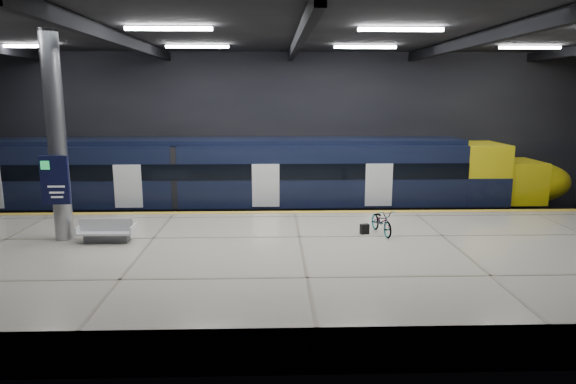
{
  "coord_description": "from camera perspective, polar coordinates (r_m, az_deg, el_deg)",
  "views": [
    {
      "loc": [
        -0.92,
        -18.09,
        5.96
      ],
      "look_at": [
        -0.32,
        1.5,
        2.2
      ],
      "focal_mm": 32.0,
      "sensor_mm": 36.0,
      "label": 1
    }
  ],
  "objects": [
    {
      "name": "safety_strip",
      "position": [
        21.42,
        0.74,
        -2.24
      ],
      "size": [
        30.0,
        0.4,
        0.01
      ],
      "primitive_type": "cube",
      "color": "gold",
      "rests_on": "platform"
    },
    {
      "name": "platform",
      "position": [
        16.53,
        1.54,
        -8.25
      ],
      "size": [
        30.0,
        11.0,
        1.1
      ],
      "primitive_type": "cube",
      "color": "beige",
      "rests_on": "ground"
    },
    {
      "name": "ground",
      "position": [
        19.07,
        1.1,
        -7.35
      ],
      "size": [
        30.0,
        30.0,
        0.0
      ],
      "primitive_type": "plane",
      "color": "black",
      "rests_on": "ground"
    },
    {
      "name": "train",
      "position": [
        23.96,
        -5.34,
        1.44
      ],
      "size": [
        29.4,
        2.84,
        3.79
      ],
      "color": "black",
      "rests_on": "ground"
    },
    {
      "name": "bench",
      "position": [
        18.16,
        -19.48,
        -4.38
      ],
      "size": [
        1.84,
        0.77,
        0.81
      ],
      "rotation": [
        0.0,
        0.0,
        -0.01
      ],
      "color": "#595B60",
      "rests_on": "platform"
    },
    {
      "name": "pannier_bag",
      "position": [
        18.32,
        8.5,
        -4.08
      ],
      "size": [
        0.34,
        0.25,
        0.35
      ],
      "primitive_type": "cube",
      "rotation": [
        0.0,
        0.0,
        0.26
      ],
      "color": "black",
      "rests_on": "platform"
    },
    {
      "name": "info_column",
      "position": [
        18.54,
        -24.32,
        5.26
      ],
      "size": [
        0.9,
        0.78,
        6.9
      ],
      "color": "#9EA0A5",
      "rests_on": "platform"
    },
    {
      "name": "rails",
      "position": [
        24.33,
        0.45,
        -3.12
      ],
      "size": [
        30.0,
        1.52,
        0.16
      ],
      "color": "gray",
      "rests_on": "ground"
    },
    {
      "name": "bicycle",
      "position": [
        18.37,
        10.37,
        -3.21
      ],
      "size": [
        0.9,
        1.8,
        0.9
      ],
      "primitive_type": "imported",
      "rotation": [
        0.0,
        0.0,
        0.19
      ],
      "color": "#99999E",
      "rests_on": "platform"
    },
    {
      "name": "room_shell",
      "position": [
        18.12,
        1.16,
        10.09
      ],
      "size": [
        30.1,
        16.1,
        8.05
      ],
      "color": "black",
      "rests_on": "ground"
    }
  ]
}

